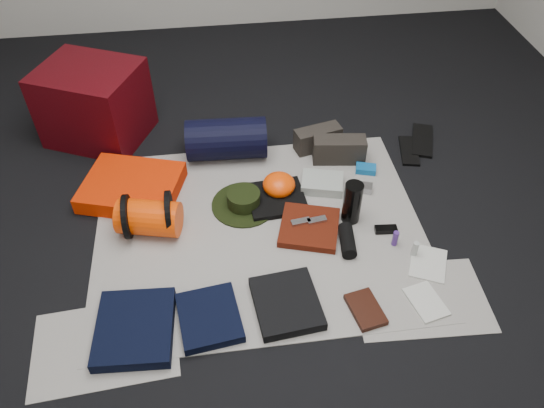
{
  "coord_description": "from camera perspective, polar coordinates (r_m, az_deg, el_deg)",
  "views": [
    {
      "loc": [
        -0.18,
        -1.77,
        1.92
      ],
      "look_at": [
        0.07,
        0.07,
        0.1
      ],
      "focal_mm": 35.0,
      "sensor_mm": 36.0,
      "label": 1
    }
  ],
  "objects": [
    {
      "name": "hiking_boot_left",
      "position": [
        3.07,
        4.93,
        7.03
      ],
      "size": [
        0.28,
        0.16,
        0.13
      ],
      "primitive_type": "cube",
      "rotation": [
        0.0,
        0.0,
        0.24
      ],
      "color": "#2B2722",
      "rests_on": "newspaper_mat"
    },
    {
      "name": "sunglasses",
      "position": [
        2.66,
        12.14,
        -2.69
      ],
      "size": [
        0.11,
        0.05,
        0.03
      ],
      "primitive_type": "cube",
      "rotation": [
        0.0,
        0.0,
        -0.09
      ],
      "color": "black",
      "rests_on": "newspaper_mat"
    },
    {
      "name": "flip_flop_right",
      "position": [
        3.27,
        15.86,
        6.6
      ],
      "size": [
        0.21,
        0.33,
        0.02
      ],
      "primitive_type": "cube",
      "rotation": [
        0.0,
        0.0,
        -0.35
      ],
      "color": "black",
      "rests_on": "floor"
    },
    {
      "name": "compact_camera",
      "position": [
        2.85,
        9.74,
        1.75
      ],
      "size": [
        0.11,
        0.09,
        0.04
      ],
      "primitive_type": "cube",
      "rotation": [
        0.0,
        0.0,
        -0.35
      ],
      "color": "#A0A0A4",
      "rests_on": "newspaper_mat"
    },
    {
      "name": "cyan_case",
      "position": [
        2.97,
        10.06,
        3.74
      ],
      "size": [
        0.12,
        0.1,
        0.03
      ],
      "primitive_type": "cube",
      "rotation": [
        0.0,
        0.0,
        -0.3
      ],
      "color": "#0F5898",
      "rests_on": "newspaper_mat"
    },
    {
      "name": "map_printout",
      "position": [
        2.58,
        16.46,
        -6.12
      ],
      "size": [
        0.23,
        0.25,
        0.01
      ],
      "primitive_type": "cube",
      "rotation": [
        0.0,
        0.0,
        -0.43
      ],
      "color": "beige",
      "rests_on": "newspaper_mat"
    },
    {
      "name": "black_tshirt",
      "position": [
        2.75,
        0.49,
        0.61
      ],
      "size": [
        0.31,
        0.29,
        0.03
      ],
      "primitive_type": "cube",
      "rotation": [
        0.0,
        0.0,
        0.07
      ],
      "color": "black",
      "rests_on": "newspaper_mat"
    },
    {
      "name": "water_bottle",
      "position": [
        2.62,
        8.63,
        0.16
      ],
      "size": [
        0.09,
        0.09,
        0.23
      ],
      "primitive_type": "cylinder",
      "rotation": [
        0.0,
        0.0,
        0.03
      ],
      "color": "black",
      "rests_on": "newspaper_mat"
    },
    {
      "name": "newspaper_mat",
      "position": [
        2.62,
        -1.32,
        -2.79
      ],
      "size": [
        1.6,
        1.3,
        0.01
      ],
      "primitive_type": "cube",
      "color": "#B2AEA5",
      "rests_on": "floor"
    },
    {
      "name": "navy_duffel",
      "position": [
        2.98,
        -4.92,
        6.98
      ],
      "size": [
        0.45,
        0.25,
        0.23
      ],
      "primitive_type": "cylinder",
      "rotation": [
        0.0,
        1.57,
        -0.05
      ],
      "color": "black",
      "rests_on": "newspaper_mat"
    },
    {
      "name": "tape_roll",
      "position": [
        2.75,
        0.82,
        1.55
      ],
      "size": [
        0.05,
        0.05,
        0.03
      ],
      "primitive_type": "cylinder",
      "color": "silver",
      "rests_on": "black_tshirt"
    },
    {
      "name": "trousers_charcoal",
      "position": [
        2.31,
        1.58,
        -10.63
      ],
      "size": [
        0.3,
        0.33,
        0.05
      ],
      "primitive_type": "cube",
      "rotation": [
        0.0,
        0.0,
        0.1
      ],
      "color": "black",
      "rests_on": "newspaper_mat"
    },
    {
      "name": "sleeping_pad",
      "position": [
        2.87,
        -14.83,
        1.76
      ],
      "size": [
        0.58,
        0.52,
        0.09
      ],
      "primitive_type": "cube",
      "rotation": [
        0.0,
        0.0,
        -0.3
      ],
      "color": "red",
      "rests_on": "newspaper_mat"
    },
    {
      "name": "energy_bar_a",
      "position": [
        2.6,
        3.11,
        -1.91
      ],
      "size": [
        0.1,
        0.05,
        0.01
      ],
      "primitive_type": "cube",
      "rotation": [
        0.0,
        0.0,
        0.14
      ],
      "color": "#A0A0A4",
      "rests_on": "red_shirt"
    },
    {
      "name": "toiletry_clear",
      "position": [
        2.57,
        15.13,
        -4.7
      ],
      "size": [
        0.03,
        0.03,
        0.08
      ],
      "primitive_type": "cylinder",
      "rotation": [
        0.0,
        0.0,
        -0.07
      ],
      "color": "#A8ACA7",
      "rests_on": "newspaper_mat"
    },
    {
      "name": "trousers_navy_a",
      "position": [
        2.31,
        -14.54,
        -12.82
      ],
      "size": [
        0.33,
        0.38,
        0.06
      ],
      "primitive_type": "cube",
      "rotation": [
        0.0,
        0.0,
        -0.06
      ],
      "color": "black",
      "rests_on": "newspaper_mat"
    },
    {
      "name": "sack_strap_right",
      "position": [
        2.59,
        -10.98,
        -0.92
      ],
      "size": [
        0.03,
        0.22,
        0.22
      ],
      "primitive_type": "cylinder",
      "rotation": [
        0.0,
        1.57,
        0.0
      ],
      "color": "black",
      "rests_on": "newspaper_mat"
    },
    {
      "name": "sack_strap_left",
      "position": [
        2.62,
        -15.31,
        -1.32
      ],
      "size": [
        0.02,
        0.22,
        0.22
      ],
      "primitive_type": "cylinder",
      "rotation": [
        0.0,
        1.57,
        0.0
      ],
      "color": "black",
      "rests_on": "newspaper_mat"
    },
    {
      "name": "flip_flop_left",
      "position": [
        3.17,
        14.53,
        5.57
      ],
      "size": [
        0.15,
        0.28,
        0.01
      ],
      "primitive_type": "cube",
      "rotation": [
        0.0,
        0.0,
        -0.22
      ],
      "color": "black",
      "rests_on": "floor"
    },
    {
      "name": "newspaper_sheet_front_left",
      "position": [
        2.34,
        -17.47,
        -14.23
      ],
      "size": [
        0.61,
        0.44,
        0.0
      ],
      "primitive_type": "cube",
      "rotation": [
        0.0,
        0.0,
        0.07
      ],
      "color": "#B2AEA5",
      "rests_on": "floor"
    },
    {
      "name": "floor",
      "position": [
        2.63,
        -1.31,
        -2.98
      ],
      "size": [
        4.5,
        4.5,
        0.02
      ],
      "primitive_type": "cube",
      "color": "black",
      "rests_on": "ground"
    },
    {
      "name": "toiletry_purple",
      "position": [
        2.59,
        13.12,
        -3.63
      ],
      "size": [
        0.04,
        0.04,
        0.08
      ],
      "primitive_type": "cylinder",
      "rotation": [
        0.0,
        0.0,
        0.34
      ],
      "color": "#47257A",
      "rests_on": "newspaper_mat"
    },
    {
      "name": "first_aid_pouch",
      "position": [
        2.83,
        5.43,
        2.25
      ],
      "size": [
        0.25,
        0.21,
        0.05
      ],
      "primitive_type": "cube",
      "rotation": [
        0.0,
        0.0,
        -0.26
      ],
      "color": "#939A92",
      "rests_on": "newspaper_mat"
    },
    {
      "name": "orange_stuff_sack",
      "position": [
        2.77,
        0.75,
        2.1
      ],
      "size": [
        0.22,
        0.22,
        0.11
      ],
      "primitive_type": "ellipsoid",
      "rotation": [
        0.0,
        0.0,
        -0.36
      ],
      "color": "#FE4104",
      "rests_on": "newspaper_mat"
    },
    {
      "name": "map_booklet",
      "position": [
        2.43,
        16.24,
        -10.06
      ],
      "size": [
        0.17,
        0.21,
        0.01
      ],
      "primitive_type": "cube",
      "rotation": [
        0.0,
        0.0,
        0.23
      ],
      "color": "beige",
      "rests_on": "newspaper_mat"
    },
    {
      "name": "key_cluster",
      "position": [
        2.31,
        -17.61,
        -14.85
      ],
      "size": [
        0.08,
        0.08,
        0.01
      ],
      "primitive_type": "cube",
      "rotation": [
        0.0,
        0.0,
        0.32
      ],
      "color": "#A0A0A4",
      "rests_on": "newspaper_mat"
    },
    {
      "name": "paperback_book",
      "position": [
        2.34,
        10.03,
        -11.1
      ],
      "size": [
        0.16,
        0.21,
        0.03
      ],
      "primitive_type": "cube",
      "rotation": [
        0.0,
        0.0,
        0.2
      ],
      "color": "black",
      "rests_on": "newspaper_mat"
    },
    {
      "name": "boonie_brim",
      "position": [
        2.74,
        -3.03,
        -0.04
      ],
      "size": [
        0.38,
        0.38,
        0.01
      ],
      "primitive_type": "cylinder",
      "rotation": [
        0.0,
        0.0,
        -0.15
      ],
      "color": "black",
      "rests_on": "newspaper_mat"
    },
    {
      "name": "red_shirt",
      "position": [
        2.61,
        4.03,
        -2.52
      ],
      "size": [
        0.35,
        0.35,
        0.04
      ],
      "primitive_type": "cube",
      "rotation": [
        0.0,
        0.0,
        -0.3
      ],
      "color": "#4D1508",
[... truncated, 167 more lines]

